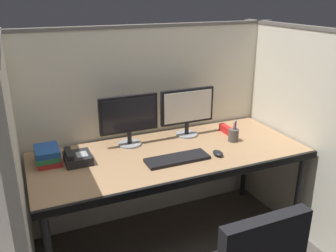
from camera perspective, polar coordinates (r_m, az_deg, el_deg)
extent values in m
cube|color=beige|center=(2.87, -3.15, -0.18)|extent=(2.20, 0.05, 1.55)
cube|color=#605B56|center=(2.69, -3.48, 15.70)|extent=(2.21, 0.06, 0.02)
cube|color=beige|center=(2.22, -22.87, -8.37)|extent=(0.05, 1.40, 1.55)
cube|color=beige|center=(2.93, 19.38, -0.88)|extent=(0.05, 1.40, 1.55)
cube|color=#605B56|center=(2.76, 21.34, 14.52)|extent=(0.06, 1.41, 0.02)
cube|color=#997551|center=(2.51, 0.46, -4.65)|extent=(1.90, 0.80, 0.04)
cube|color=black|center=(2.20, 4.61, -8.63)|extent=(1.90, 0.02, 0.05)
cylinder|color=black|center=(2.89, 20.01, -10.67)|extent=(0.04, 0.04, 0.70)
cylinder|color=black|center=(2.81, -19.80, -11.61)|extent=(0.04, 0.04, 0.70)
cylinder|color=black|center=(3.34, 12.16, -5.43)|extent=(0.04, 0.04, 0.70)
cylinder|color=gray|center=(2.63, -6.14, -2.84)|extent=(0.17, 0.17, 0.01)
cylinder|color=black|center=(2.61, -6.18, -1.80)|extent=(0.03, 0.03, 0.09)
cube|color=black|center=(2.55, -6.33, 1.94)|extent=(0.43, 0.03, 0.27)
cube|color=black|center=(2.54, -6.21, 1.83)|extent=(0.39, 0.01, 0.23)
cylinder|color=gray|center=(2.80, 3.00, -1.32)|extent=(0.17, 0.17, 0.01)
cylinder|color=black|center=(2.78, 3.02, -0.32)|extent=(0.03, 0.03, 0.09)
cube|color=black|center=(2.72, 3.09, 3.22)|extent=(0.43, 0.03, 0.27)
cube|color=silver|center=(2.71, 3.26, 3.12)|extent=(0.39, 0.01, 0.23)
cube|color=black|center=(2.38, 1.50, -5.27)|extent=(0.43, 0.15, 0.02)
ellipsoid|color=black|center=(2.47, 7.99, -4.33)|extent=(0.06, 0.10, 0.03)
cylinder|color=#59595B|center=(2.48, 7.79, -3.90)|extent=(0.01, 0.01, 0.01)
cube|color=black|center=(2.42, -14.20, -5.04)|extent=(0.17, 0.19, 0.06)
cube|color=black|center=(2.39, -15.59, -4.27)|extent=(0.04, 0.17, 0.03)
cube|color=gray|center=(2.40, -13.64, -4.42)|extent=(0.07, 0.09, 0.00)
cube|color=red|center=(2.87, 9.29, -0.54)|extent=(0.04, 0.15, 0.06)
cube|color=#B22626|center=(2.47, -18.50, -5.18)|extent=(0.15, 0.21, 0.04)
cube|color=#26723F|center=(2.46, -18.78, -4.54)|extent=(0.15, 0.21, 0.03)
cube|color=#1E478C|center=(2.45, -18.80, -3.75)|extent=(0.15, 0.21, 0.04)
cylinder|color=#4C4742|center=(2.71, 10.43, -1.46)|extent=(0.08, 0.08, 0.09)
cylinder|color=red|center=(2.70, 10.44, -0.86)|extent=(0.01, 0.01, 0.14)
cylinder|color=#263FB2|center=(2.69, 10.76, -0.69)|extent=(0.01, 0.01, 0.16)
cylinder|color=black|center=(2.69, 10.66, -0.76)|extent=(0.01, 0.01, 0.15)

